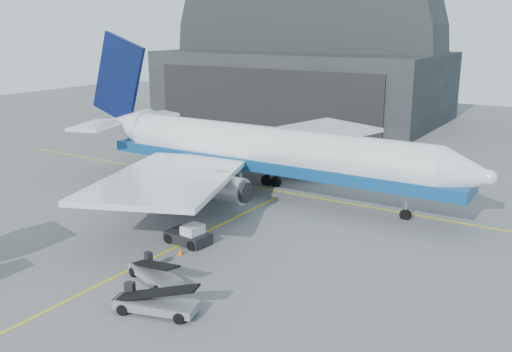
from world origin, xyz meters
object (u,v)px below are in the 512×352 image
Objects in this scene: airliner at (256,150)px; belt_loader_a at (155,303)px; belt_loader_b at (155,273)px; pushback_tug at (189,236)px.

airliner is 26.40m from belt_loader_a.
belt_loader_b is at bearing -75.70° from airliner.
pushback_tug is at bearing 102.34° from belt_loader_a.
airliner reaches higher than belt_loader_a.
belt_loader_a is 1.06× the size of belt_loader_b.
airliner is 8.94× the size of belt_loader_b.
belt_loader_b is at bearing 116.49° from belt_loader_a.
airliner reaches higher than pushback_tug.
belt_loader_a is (8.43, -24.72, -3.90)m from airliner.
airliner is at bearing 106.78° from pushback_tug.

